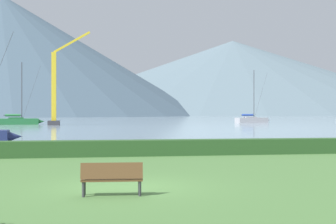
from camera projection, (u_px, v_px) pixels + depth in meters
name	position (u px, v px, depth m)	size (l,w,h in m)	color
ground_plane	(125.00, 187.00, 15.61)	(1000.00, 1000.00, 0.00)	#477038
harbor_water	(88.00, 119.00, 150.70)	(320.00, 246.00, 0.00)	#8499A8
hedge_line	(108.00, 148.00, 26.46)	(80.00, 1.20, 0.84)	#284C23
sailboat_slip_5	(19.00, 121.00, 90.25)	(8.23, 3.25, 11.30)	#236B38
sailboat_slip_6	(252.00, 120.00, 105.21)	(7.95, 3.38, 11.10)	#9E9EA3
park_bench_under_tree	(112.00, 177.00, 13.96)	(1.75, 0.60, 0.95)	brown
dock_crane	(55.00, 93.00, 86.09)	(7.21, 2.00, 16.39)	#333338
distant_hill_west_ridge	(0.00, 55.00, 304.69)	(250.57, 250.57, 74.28)	#425666
distant_hill_east_ridge	(233.00, 78.00, 420.48)	(347.03, 347.03, 61.94)	slate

